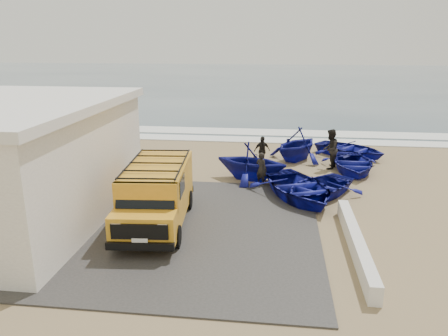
{
  "coord_description": "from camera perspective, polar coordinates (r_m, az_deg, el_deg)",
  "views": [
    {
      "loc": [
        2.46,
        -15.64,
        6.31
      ],
      "look_at": [
        0.35,
        1.45,
        1.2
      ],
      "focal_mm": 35.0,
      "sensor_mm": 36.0,
      "label": 1
    }
  ],
  "objects": [
    {
      "name": "boat_mid_left",
      "position": [
        20.18,
        3.57,
        0.89
      ],
      "size": [
        4.05,
        3.75,
        1.76
      ],
      "primitive_type": "imported",
      "rotation": [
        0.0,
        0.0,
        1.27
      ],
      "color": "navy",
      "rests_on": "ground"
    },
    {
      "name": "boat_far_right",
      "position": [
        25.29,
        16.12,
        2.38
      ],
      "size": [
        4.9,
        4.7,
        0.83
      ],
      "primitive_type": "imported",
      "rotation": [
        0.0,
        0.0,
        0.91
      ],
      "color": "navy",
      "rests_on": "ground"
    },
    {
      "name": "ground",
      "position": [
        17.05,
        -1.78,
        -5.21
      ],
      "size": [
        160.0,
        160.0,
        0.0
      ],
      "primitive_type": "plane",
      "color": "#917A54"
    },
    {
      "name": "ocean",
      "position": [
        71.96,
        5.14,
        11.43
      ],
      "size": [
        180.0,
        88.0,
        0.01
      ],
      "primitive_type": "cube",
      "color": "#385166",
      "rests_on": "ground"
    },
    {
      "name": "boat_mid_right",
      "position": [
        22.43,
        16.44,
        0.57
      ],
      "size": [
        2.84,
        3.95,
        0.81
      ],
      "primitive_type": "imported",
      "rotation": [
        0.0,
        0.0,
        -0.01
      ],
      "color": "navy",
      "rests_on": "ground"
    },
    {
      "name": "surf_wash",
      "position": [
        30.89,
        2.32,
        4.76
      ],
      "size": [
        180.0,
        2.2,
        0.04
      ],
      "primitive_type": "cube",
      "color": "white",
      "rests_on": "ground"
    },
    {
      "name": "fisherman_middle",
      "position": [
        22.49,
        13.71,
        2.41
      ],
      "size": [
        1.05,
        1.18,
        2.01
      ],
      "primitive_type": "imported",
      "rotation": [
        0.0,
        0.0,
        -1.92
      ],
      "color": "black",
      "rests_on": "ground"
    },
    {
      "name": "boat_near_right",
      "position": [
        18.49,
        12.13,
        -2.49
      ],
      "size": [
        4.59,
        4.75,
        0.8
      ],
      "primitive_type": "imported",
      "rotation": [
        0.0,
        0.0,
        -0.68
      ],
      "color": "navy",
      "rests_on": "ground"
    },
    {
      "name": "fisherman_front",
      "position": [
        19.45,
        4.9,
        -0.13
      ],
      "size": [
        0.66,
        0.61,
        1.51
      ],
      "primitive_type": "imported",
      "rotation": [
        0.0,
        0.0,
        2.53
      ],
      "color": "black",
      "rests_on": "ground"
    },
    {
      "name": "van",
      "position": [
        15.35,
        -8.81,
        -3.17
      ],
      "size": [
        2.44,
        5.3,
        2.21
      ],
      "rotation": [
        0.0,
        0.0,
        0.08
      ],
      "color": "gold",
      "rests_on": "ground"
    },
    {
      "name": "boat_near_left",
      "position": [
        18.11,
        9.7,
        -2.53
      ],
      "size": [
        4.76,
        5.44,
        0.94
      ],
      "primitive_type": "imported",
      "rotation": [
        0.0,
        0.0,
        0.4
      ],
      "color": "navy",
      "rests_on": "ground"
    },
    {
      "name": "boat_far_left",
      "position": [
        23.74,
        9.48,
        3.12
      ],
      "size": [
        4.33,
        4.47,
        1.8
      ],
      "primitive_type": "imported",
      "rotation": [
        0.0,
        0.0,
        -0.58
      ],
      "color": "navy",
      "rests_on": "ground"
    },
    {
      "name": "surf_line",
      "position": [
        28.45,
        1.9,
        3.76
      ],
      "size": [
        180.0,
        1.6,
        0.06
      ],
      "primitive_type": "cube",
      "color": "white",
      "rests_on": "ground"
    },
    {
      "name": "slab",
      "position": [
        15.67,
        -10.22,
        -7.4
      ],
      "size": [
        12.0,
        10.0,
        0.05
      ],
      "primitive_type": "cube",
      "color": "#3C3A37",
      "rests_on": "ground"
    },
    {
      "name": "parapet",
      "position": [
        14.24,
        16.83,
        -9.31
      ],
      "size": [
        0.35,
        6.0,
        0.55
      ],
      "primitive_type": "cube",
      "color": "silver",
      "rests_on": "ground"
    },
    {
      "name": "fisherman_back",
      "position": [
        22.66,
        4.98,
        2.27
      ],
      "size": [
        0.95,
        0.74,
        1.51
      ],
      "primitive_type": "imported",
      "rotation": [
        0.0,
        0.0,
        0.49
      ],
      "color": "black",
      "rests_on": "ground"
    }
  ]
}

